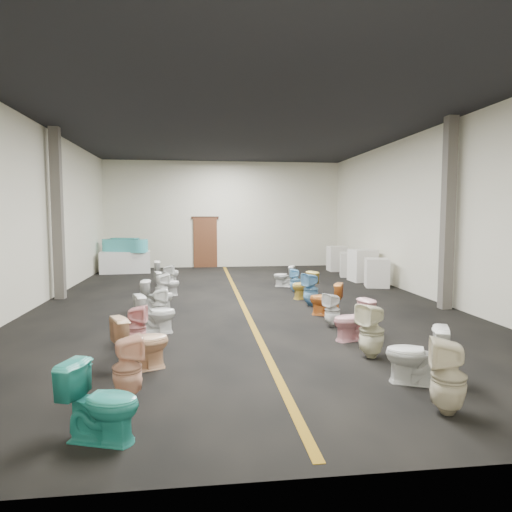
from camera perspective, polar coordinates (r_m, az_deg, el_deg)
The scene contains 38 objects.
floor at distance 11.85m, azimuth -1.91°, elevation -5.68°, with size 16.00×16.00×0.00m, color black.
ceiling at distance 11.86m, azimuth -1.97°, elevation 16.20°, with size 16.00×16.00×0.00m, color black.
wall_back at distance 19.62m, azimuth -4.04°, elevation 5.20°, with size 10.00×10.00×0.00m, color beige.
wall_front at distance 3.74m, azimuth 9.18°, elevation 5.48°, with size 10.00×10.00×0.00m, color beige.
wall_left at distance 12.25m, azimuth -26.02°, elevation 4.74°, with size 16.00×16.00×0.00m, color beige.
wall_right at distance 13.07m, azimuth 20.54°, elevation 4.93°, with size 16.00×16.00×0.00m, color beige.
aisle_stripe at distance 11.85m, azimuth -1.91°, elevation -5.67°, with size 0.12×15.60×0.01m, color #845D13.
back_door at distance 19.57m, azimuth -6.35°, elevation 1.66°, with size 1.00×0.10×2.10m, color #562D19.
door_frame at distance 19.54m, azimuth -6.38°, elevation 4.80°, with size 1.15×0.08×0.10m, color #331C11.
column_left at distance 13.13m, azimuth -23.57°, elevation 4.82°, with size 0.25×0.25×4.50m, color #59544C.
column_right at distance 11.64m, azimuth 22.87°, elevation 4.86°, with size 0.25×0.25×4.50m, color #59544C.
display_table at distance 18.35m, azimuth -16.01°, elevation -0.72°, with size 1.86×0.93×0.83m, color white.
bathtub at distance 18.30m, azimuth -16.06°, elevation 1.32°, with size 1.79×1.07×0.55m.
appliance_crate_a at distance 14.61m, azimuth 14.86°, elevation -2.04°, with size 0.69×0.69×0.89m, color silver.
appliance_crate_b at distance 15.76m, azimuth 13.17°, elevation -1.15°, with size 0.78×0.78×1.07m, color white.
appliance_crate_c at distance 16.88m, azimuth 11.78°, elevation -1.06°, with size 0.76×0.76×0.87m, color silver.
appliance_crate_d at distance 18.48m, azimuth 10.09°, elevation -0.31°, with size 0.69×0.69×0.99m, color silver.
toilet_left_0 at distance 4.93m, azimuth -18.76°, elevation -16.92°, with size 0.44×0.77×0.79m, color teal.
toilet_left_1 at distance 5.86m, azimuth -15.78°, elevation -13.30°, with size 0.35×0.36×0.78m, color #F8B998.
toilet_left_2 at distance 6.86m, azimuth -14.13°, elevation -10.43°, with size 0.45×0.79×0.80m, color #F2BB8C.
toilet_left_3 at distance 7.88m, azimuth -14.72°, elevation -8.65°, with size 0.33×0.34×0.74m, color pink.
toilet_left_4 at distance 8.81m, azimuth -12.46°, elevation -7.06°, with size 0.43×0.75×0.76m, color white.
toilet_left_5 at distance 9.74m, azimuth -11.92°, elevation -6.03°, with size 0.32×0.33×0.71m, color white.
toilet_left_6 at distance 10.83m, azimuth -12.19°, elevation -4.87°, with size 0.41×0.71×0.73m, color white.
toilet_left_7 at distance 11.84m, azimuth -11.69°, elevation -3.97°, with size 0.34×0.34×0.75m, color white.
toilet_left_8 at distance 12.84m, azimuth -11.02°, elevation -3.39°, with size 0.38×0.67×0.68m, color white.
toilet_left_9 at distance 13.90m, azimuth -10.94°, elevation -2.63°, with size 0.33×0.34×0.74m, color white.
toilet_left_10 at distance 14.84m, azimuth -11.11°, elevation -2.06°, with size 0.44×0.76×0.78m, color white.
toilet_right_0 at distance 5.67m, azimuth 22.91°, elevation -13.73°, with size 0.39×0.40×0.86m, color beige.
toilet_right_1 at distance 6.48m, azimuth 19.37°, elevation -11.55°, with size 0.44×0.77×0.79m, color white.
toilet_right_2 at distance 7.40m, azimuth 14.24°, elevation -9.05°, with size 0.39×0.40×0.86m, color #EDE8C5.
toilet_right_3 at distance 8.34m, azimuth 11.99°, elevation -7.84°, with size 0.41×0.72×0.73m, color #F4ABB3.
toilet_right_4 at distance 9.25m, azimuth 9.52°, elevation -6.68°, with size 0.31×0.31×0.68m, color white.
toilet_right_5 at distance 10.27m, azimuth 8.72°, elevation -5.34°, with size 0.41×0.72×0.73m, color orange.
toilet_right_6 at distance 11.28m, azimuth 6.87°, elevation -4.18°, with size 0.36×0.37×0.81m, color #6BA7D2.
toilet_right_7 at distance 12.22m, azimuth 6.04°, elevation -3.67°, with size 0.40×0.70×0.72m, color gold.
toilet_right_8 at distance 13.27m, azimuth 4.92°, elevation -3.03°, with size 0.31×0.32×0.69m, color #7CC4F3.
toilet_right_9 at distance 14.22m, azimuth 3.50°, elevation -2.52°, with size 0.37×0.65×0.66m, color silver.
Camera 1 is at (-1.04, -11.59, 2.22)m, focal length 32.00 mm.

